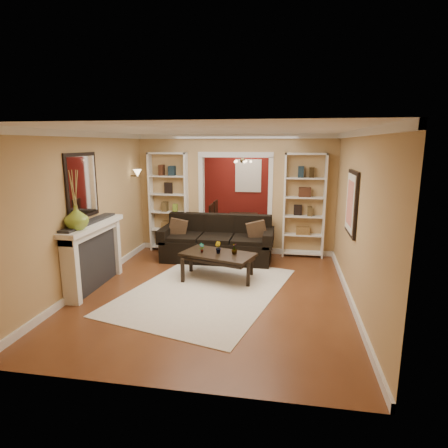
% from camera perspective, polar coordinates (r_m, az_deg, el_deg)
% --- Properties ---
extents(floor, '(8.00, 8.00, 0.00)m').
position_cam_1_polar(floor, '(7.79, 0.46, -6.52)').
color(floor, brown).
rests_on(floor, ground).
extents(ceiling, '(8.00, 8.00, 0.00)m').
position_cam_1_polar(ceiling, '(7.38, 0.50, 13.75)').
color(ceiling, white).
rests_on(ceiling, ground).
extents(wall_back, '(8.00, 0.00, 8.00)m').
position_cam_1_polar(wall_back, '(11.40, 3.73, 6.38)').
color(wall_back, tan).
rests_on(wall_back, ground).
extents(wall_front, '(8.00, 0.00, 8.00)m').
position_cam_1_polar(wall_front, '(3.67, -9.67, -6.21)').
color(wall_front, tan).
rests_on(wall_front, ground).
extents(wall_left, '(0.00, 8.00, 8.00)m').
position_cam_1_polar(wall_left, '(8.13, -15.40, 3.63)').
color(wall_left, tan).
rests_on(wall_left, ground).
extents(wall_right, '(0.00, 8.00, 8.00)m').
position_cam_1_polar(wall_right, '(7.45, 17.85, 2.73)').
color(wall_right, tan).
rests_on(wall_right, ground).
extents(partition_wall, '(4.50, 0.15, 2.70)m').
position_cam_1_polar(partition_wall, '(8.64, 1.76, 4.54)').
color(partition_wall, tan).
rests_on(partition_wall, floor).
extents(red_back_panel, '(4.44, 0.04, 2.64)m').
position_cam_1_polar(red_back_panel, '(11.37, 3.72, 6.21)').
color(red_back_panel, maroon).
rests_on(red_back_panel, floor).
extents(dining_window, '(0.78, 0.03, 0.98)m').
position_cam_1_polar(dining_window, '(11.31, 3.71, 7.35)').
color(dining_window, '#8CA5CC').
rests_on(dining_window, wall_back).
extents(area_rug, '(3.09, 3.76, 0.01)m').
position_cam_1_polar(area_rug, '(6.59, -2.89, -10.06)').
color(area_rug, silver).
rests_on(area_rug, floor).
extents(sofa, '(2.43, 1.05, 0.95)m').
position_cam_1_polar(sofa, '(8.13, -1.09, -2.23)').
color(sofa, black).
rests_on(sofa, floor).
extents(pillow_left, '(0.40, 0.18, 0.38)m').
position_cam_1_polar(pillow_left, '(8.27, -7.00, -0.79)').
color(pillow_left, '#513922').
rests_on(pillow_left, sofa).
extents(pillow_right, '(0.41, 0.20, 0.40)m').
position_cam_1_polar(pillow_right, '(7.95, 4.99, -1.20)').
color(pillow_right, '#513922').
rests_on(pillow_right, sofa).
extents(coffee_table, '(1.48, 1.08, 0.50)m').
position_cam_1_polar(coffee_table, '(7.04, -0.92, -6.42)').
color(coffee_table, black).
rests_on(coffee_table, floor).
extents(plant_left, '(0.11, 0.11, 0.18)m').
position_cam_1_polar(plant_left, '(7.00, -3.42, -3.64)').
color(plant_left, '#336626').
rests_on(plant_left, coffee_table).
extents(plant_center, '(0.15, 0.15, 0.22)m').
position_cam_1_polar(plant_center, '(6.94, -0.93, -3.60)').
color(plant_center, '#336626').
rests_on(plant_center, coffee_table).
extents(plant_right, '(0.14, 0.14, 0.20)m').
position_cam_1_polar(plant_right, '(6.89, 1.60, -3.80)').
color(plant_right, '#336626').
rests_on(plant_right, coffee_table).
extents(bookshelf_left, '(0.90, 0.30, 2.30)m').
position_cam_1_polar(bookshelf_left, '(8.85, -8.40, 3.29)').
color(bookshelf_left, white).
rests_on(bookshelf_left, floor).
extents(bookshelf_right, '(0.90, 0.30, 2.30)m').
position_cam_1_polar(bookshelf_right, '(8.43, 12.10, 2.71)').
color(bookshelf_right, white).
rests_on(bookshelf_right, floor).
extents(fireplace, '(0.32, 1.70, 1.16)m').
position_cam_1_polar(fireplace, '(6.91, -19.06, -4.61)').
color(fireplace, white).
rests_on(fireplace, floor).
extents(vase, '(0.38, 0.38, 0.38)m').
position_cam_1_polar(vase, '(6.34, -21.57, 0.92)').
color(vase, '#82A635').
rests_on(vase, fireplace).
extents(mirror, '(0.03, 0.95, 1.10)m').
position_cam_1_polar(mirror, '(6.75, -20.83, 5.46)').
color(mirror, silver).
rests_on(mirror, wall_left).
extents(wall_sconce, '(0.18, 0.18, 0.22)m').
position_cam_1_polar(wall_sconce, '(8.54, -13.41, 7.37)').
color(wall_sconce, '#FFE0A5').
rests_on(wall_sconce, wall_left).
extents(framed_art, '(0.04, 0.85, 1.05)m').
position_cam_1_polar(framed_art, '(6.43, 18.81, 3.06)').
color(framed_art, black).
rests_on(framed_art, wall_right).
extents(dining_table, '(1.47, 0.82, 0.52)m').
position_cam_1_polar(dining_table, '(10.36, 2.74, -0.32)').
color(dining_table, black).
rests_on(dining_table, floor).
extents(dining_chair_nw, '(0.57, 0.57, 0.92)m').
position_cam_1_polar(dining_chair_nw, '(10.11, -0.55, 0.56)').
color(dining_chair_nw, black).
rests_on(dining_chair_nw, floor).
extents(dining_chair_ne, '(0.49, 0.49, 0.93)m').
position_cam_1_polar(dining_chair_ne, '(9.98, 5.68, 0.36)').
color(dining_chair_ne, black).
rests_on(dining_chair_ne, floor).
extents(dining_chair_sw, '(0.49, 0.49, 0.93)m').
position_cam_1_polar(dining_chair_sw, '(10.69, 0.02, 1.21)').
color(dining_chair_sw, black).
rests_on(dining_chair_sw, floor).
extents(dining_chair_se, '(0.47, 0.47, 0.88)m').
position_cam_1_polar(dining_chair_se, '(10.57, 5.91, 0.88)').
color(dining_chair_se, black).
rests_on(dining_chair_se, floor).
extents(chandelier, '(0.50, 0.50, 0.30)m').
position_cam_1_polar(chandelier, '(10.06, 2.99, 9.45)').
color(chandelier, '#342A17').
rests_on(chandelier, ceiling).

